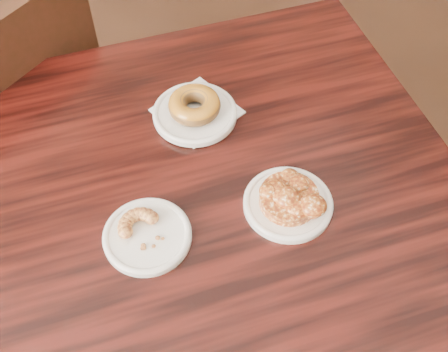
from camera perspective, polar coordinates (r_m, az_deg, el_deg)
floor at (r=1.74m, az=10.47°, el=-15.52°), size 5.00×5.00×0.00m
cafe_table at (r=1.36m, az=-0.86°, el=-10.96°), size 1.17×1.17×0.75m
chair_far at (r=1.66m, az=-20.99°, el=4.94°), size 0.58×0.58×0.90m
napkin at (r=1.17m, az=-2.76°, el=6.60°), size 0.16×0.16×0.00m
plate_donut at (r=1.16m, az=-2.97°, el=6.35°), size 0.17×0.17×0.01m
plate_cruller at (r=0.99m, az=-7.79°, el=-6.08°), size 0.15×0.15×0.01m
plate_fritter at (r=1.03m, az=6.51°, el=-2.83°), size 0.16×0.16×0.01m
glazed_donut at (r=1.14m, az=-3.02°, el=7.20°), size 0.11×0.11×0.04m
apple_fritter at (r=1.01m, az=6.63°, el=-2.08°), size 0.15×0.15×0.03m
cruller_fragment at (r=0.98m, az=-7.91°, el=-5.54°), size 0.09×0.09×0.02m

